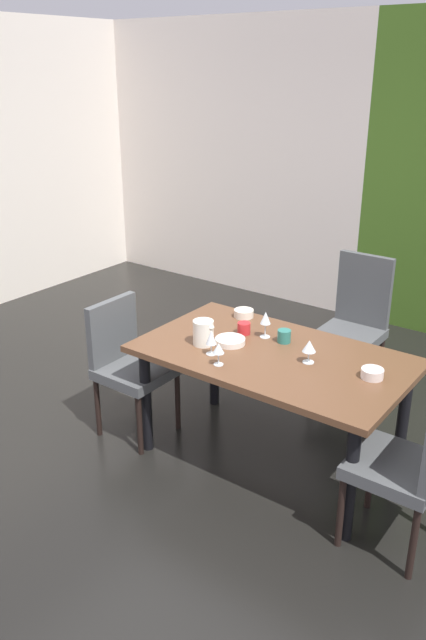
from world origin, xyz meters
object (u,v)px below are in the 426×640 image
at_px(wine_glass_front, 266,319).
at_px(wine_glass_west, 219,349).
at_px(chair_head_far, 356,319).
at_px(serving_bowl_corner, 230,341).
at_px(cup_left, 284,336).
at_px(chair_right_near, 413,459).
at_px(pitcher_rear, 203,332).
at_px(chair_left_near, 127,360).
at_px(wine_glass_near_window, 211,338).
at_px(cup_north, 244,328).
at_px(wine_glass_south, 309,347).
at_px(serving_bowl_east, 244,313).
at_px(serving_bowl_right, 372,373).
at_px(dining_table, 272,366).

relative_size(wine_glass_front, wine_glass_west, 1.27).
xyz_separation_m(chair_head_far, serving_bowl_corner, (-0.27, -1.25, 0.20)).
height_order(chair_head_far, cup_left, chair_head_far).
bearing_deg(chair_right_near, pitcher_rear, 85.65).
distance_m(chair_left_near, wine_glass_near_window, 0.75).
bearing_deg(cup_north, chair_left_near, -149.78).
xyz_separation_m(wine_glass_south, pitcher_rear, (-0.64, -0.16, -0.02)).
height_order(chair_head_far, pitcher_rear, chair_head_far).
bearing_deg(wine_glass_west, pitcher_rear, 144.21).
height_order(chair_head_far, wine_glass_near_window, chair_head_far).
relative_size(chair_left_near, serving_bowl_east, 6.94).
height_order(chair_right_near, serving_bowl_east, chair_right_near).
distance_m(wine_glass_west, wine_glass_near_window, 0.15).
bearing_deg(cup_left, serving_bowl_east, 155.45).
bearing_deg(wine_glass_south, wine_glass_west, -140.27).
bearing_deg(wine_glass_south, serving_bowl_right, 5.94).
bearing_deg(serving_bowl_right, serving_bowl_east, 163.21).
xyz_separation_m(wine_glass_front, cup_left, (0.13, 0.00, -0.08)).
xyz_separation_m(chair_head_far, cup_left, (-0.02, -1.04, 0.22)).
xyz_separation_m(wine_glass_west, cup_left, (0.14, 0.49, -0.06)).
bearing_deg(pitcher_rear, serving_bowl_right, 11.14).
distance_m(dining_table, wine_glass_west, 0.41).
bearing_deg(chair_left_near, serving_bowl_right, 100.96).
bearing_deg(wine_glass_south, serving_bowl_corner, -173.84).
xyz_separation_m(serving_bowl_right, pitcher_rear, (-1.01, -0.20, 0.05)).
distance_m(serving_bowl_right, serving_bowl_east, 1.10).
bearing_deg(chair_left_near, serving_bowl_corner, 107.04).
height_order(chair_head_far, wine_glass_south, chair_head_far).
bearing_deg(wine_glass_front, wine_glass_west, -90.81).
bearing_deg(serving_bowl_corner, wine_glass_front, 60.83).
xyz_separation_m(wine_glass_west, serving_bowl_corner, (-0.11, 0.28, -0.08)).
bearing_deg(chair_left_near, wine_glass_near_window, 91.77).
relative_size(chair_head_far, wine_glass_south, 7.51).
bearing_deg(serving_bowl_east, wine_glass_west, -67.32).
relative_size(serving_bowl_corner, serving_bowl_right, 1.50).
relative_size(cup_left, cup_north, 1.00).
xyz_separation_m(wine_glass_west, wine_glass_near_window, (-0.12, 0.09, 0.01)).
relative_size(serving_bowl_corner, cup_north, 2.22).
distance_m(wine_glass_west, cup_north, 0.48).
height_order(dining_table, wine_glass_south, wine_glass_south).
bearing_deg(serving_bowl_corner, serving_bowl_right, 6.06).
distance_m(chair_right_near, serving_bowl_right, 0.53).
relative_size(wine_glass_west, cup_left, 1.61).
height_order(dining_table, serving_bowl_corner, serving_bowl_corner).
bearing_deg(wine_glass_near_window, cup_north, 92.06).
bearing_deg(cup_north, serving_bowl_east, 123.90).
bearing_deg(wine_glass_near_window, wine_glass_south, 25.29).
height_order(serving_bowl_corner, serving_bowl_right, serving_bowl_right).
bearing_deg(wine_glass_front, pitcher_rear, -127.66).
bearing_deg(wine_glass_west, dining_table, 62.14).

